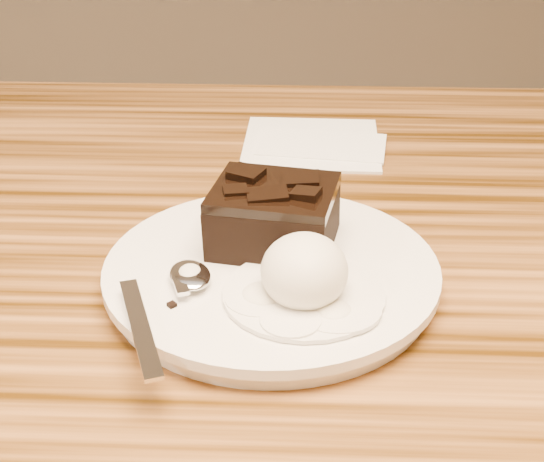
{
  "coord_description": "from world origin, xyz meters",
  "views": [
    {
      "loc": [
        0.11,
        -0.51,
        1.06
      ],
      "look_at": [
        0.09,
        -0.03,
        0.79
      ],
      "focal_mm": 52.58,
      "sensor_mm": 36.0,
      "label": 1
    }
  ],
  "objects_px": {
    "napkin": "(311,142)",
    "brownie": "(274,220)",
    "ice_cream_scoop": "(304,271)",
    "plate": "(271,276)",
    "spoon": "(190,277)"
  },
  "relations": [
    {
      "from": "brownie",
      "to": "spoon",
      "type": "xyz_separation_m",
      "value": [
        -0.05,
        -0.05,
        -0.02
      ]
    },
    {
      "from": "plate",
      "to": "spoon",
      "type": "height_order",
      "value": "spoon"
    },
    {
      "from": "brownie",
      "to": "ice_cream_scoop",
      "type": "height_order",
      "value": "ice_cream_scoop"
    },
    {
      "from": "spoon",
      "to": "ice_cream_scoop",
      "type": "bearing_deg",
      "value": -29.32
    },
    {
      "from": "brownie",
      "to": "napkin",
      "type": "xyz_separation_m",
      "value": [
        0.03,
        0.23,
        -0.04
      ]
    },
    {
      "from": "ice_cream_scoop",
      "to": "spoon",
      "type": "height_order",
      "value": "ice_cream_scoop"
    },
    {
      "from": "napkin",
      "to": "brownie",
      "type": "bearing_deg",
      "value": -96.9
    },
    {
      "from": "plate",
      "to": "spoon",
      "type": "xyz_separation_m",
      "value": [
        -0.05,
        -0.03,
        0.01
      ]
    },
    {
      "from": "spoon",
      "to": "napkin",
      "type": "relative_size",
      "value": 1.17
    },
    {
      "from": "plate",
      "to": "napkin",
      "type": "xyz_separation_m",
      "value": [
        0.03,
        0.26,
        -0.01
      ]
    },
    {
      "from": "plate",
      "to": "brownie",
      "type": "height_order",
      "value": "brownie"
    },
    {
      "from": "ice_cream_scoop",
      "to": "plate",
      "type": "bearing_deg",
      "value": 119.79
    },
    {
      "from": "plate",
      "to": "napkin",
      "type": "distance_m",
      "value": 0.26
    },
    {
      "from": "brownie",
      "to": "napkin",
      "type": "height_order",
      "value": "brownie"
    },
    {
      "from": "brownie",
      "to": "ice_cream_scoop",
      "type": "xyz_separation_m",
      "value": [
        0.02,
        -0.07,
        -0.0
      ]
    }
  ]
}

